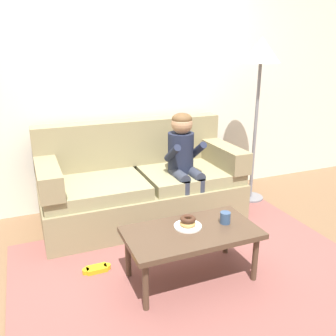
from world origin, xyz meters
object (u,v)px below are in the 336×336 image
floor_lamp (261,63)px  couch (141,186)px  person_child (184,157)px  toy_controller (97,270)px  donut (188,223)px  coffee_table (191,236)px  mug (225,218)px

floor_lamp → couch: bearing=178.2°
person_child → toy_controller: person_child is taller
couch → person_child: bearing=-28.5°
donut → coffee_table: bearing=-85.7°
couch → toy_controller: 1.09m
mug → person_child: bearing=84.8°
couch → person_child: 0.55m
person_child → donut: size_ratio=9.18×
coffee_table → mug: size_ratio=11.01×
person_child → floor_lamp: 1.30m
donut → toy_controller: 0.83m
toy_controller → couch: bearing=77.7°
person_child → mug: person_child is taller
coffee_table → mug: bearing=1.3°
toy_controller → floor_lamp: floor_lamp is taller
coffee_table → person_child: bearing=68.6°
coffee_table → donut: size_ratio=8.26×
donut → person_child: bearing=67.1°
coffee_table → floor_lamp: floor_lamp is taller
couch → coffee_table: couch is taller
couch → floor_lamp: size_ratio=1.10×
coffee_table → mug: 0.30m
couch → person_child: (0.39, -0.21, 0.32)m
mug → coffee_table: bearing=-178.7°
toy_controller → floor_lamp: bearing=47.4°
couch → coffee_table: size_ratio=2.01×
person_child → floor_lamp: size_ratio=0.61×
donut → toy_controller: (-0.65, 0.30, -0.43)m
person_child → donut: person_child is taller
donut → toy_controller: bearing=155.5°
mug → couch: bearing=104.5°
toy_controller → mug: bearing=5.9°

